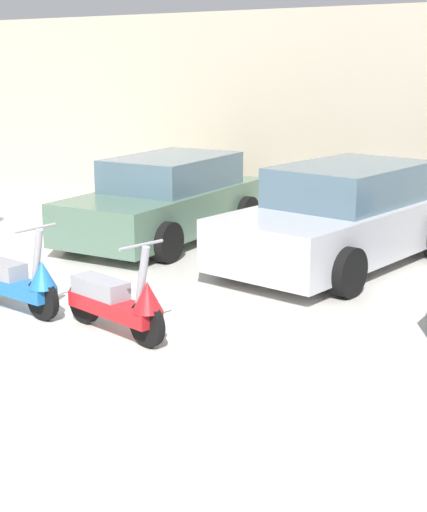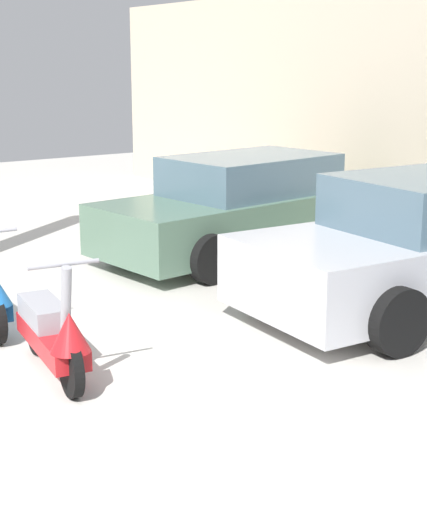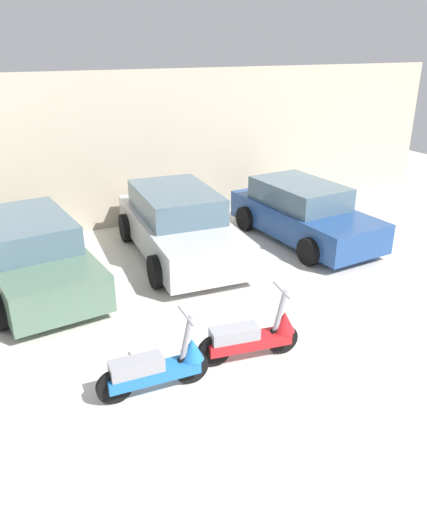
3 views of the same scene
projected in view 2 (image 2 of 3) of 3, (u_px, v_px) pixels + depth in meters
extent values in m
cylinder|color=black|center=(71.00, 368.00, 6.17)|extent=(0.49, 0.15, 0.48)
cylinder|color=black|center=(36.00, 328.00, 7.10)|extent=(0.49, 0.15, 0.48)
cube|color=#B2191E|center=(52.00, 340.00, 6.62)|extent=(1.29, 0.48, 0.17)
cube|color=gray|center=(43.00, 312.00, 6.77)|extent=(0.74, 0.38, 0.19)
cylinder|color=gray|center=(66.00, 307.00, 6.10)|extent=(0.23, 0.11, 0.69)
cylinder|color=gray|center=(64.00, 264.00, 6.02)|extent=(0.11, 0.56, 0.03)
cone|color=#B2191E|center=(70.00, 332.00, 6.08)|extent=(0.37, 0.37, 0.32)
cube|color=#51705B|center=(237.00, 219.00, 10.69)|extent=(2.07, 4.13, 0.66)
cube|color=slate|center=(250.00, 174.00, 10.70)|extent=(1.68, 2.37, 0.52)
cylinder|color=black|center=(211.00, 259.00, 9.32)|extent=(0.27, 0.62, 0.61)
cylinder|color=black|center=(127.00, 236.00, 10.57)|extent=(0.27, 0.62, 0.61)
cylinder|color=black|center=(344.00, 230.00, 10.90)|extent=(0.27, 0.62, 0.61)
cylinder|color=black|center=(257.00, 213.00, 12.15)|extent=(0.27, 0.62, 0.61)
cube|color=#B7B7BC|center=(427.00, 259.00, 8.40)|extent=(2.04, 4.31, 0.70)
cylinder|color=black|center=(397.00, 321.00, 7.03)|extent=(0.26, 0.65, 0.64)
cylinder|color=black|center=(278.00, 275.00, 8.54)|extent=(0.26, 0.65, 0.64)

